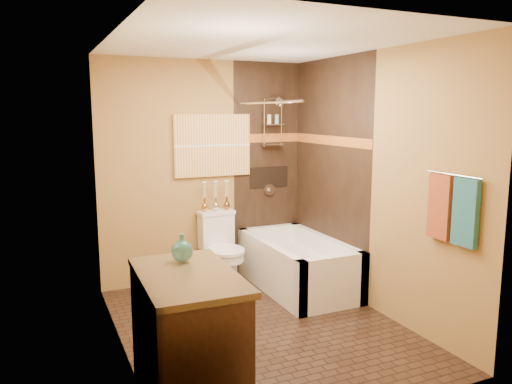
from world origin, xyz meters
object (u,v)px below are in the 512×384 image
bathtub (297,268)px  sunset_painting (212,145)px  toilet (222,249)px  vanity (188,338)px

bathtub → sunset_painting: bearing=134.6°
sunset_painting → toilet: 1.17m
sunset_painting → bathtub: (0.72, -0.73, -1.33)m
bathtub → vanity: 2.37m
vanity → toilet: bearing=65.6°
sunset_painting → vanity: (-1.01, -2.33, -1.10)m
toilet → sunset_painting: bearing=85.4°
sunset_painting → toilet: sunset_painting is taller
sunset_painting → bathtub: 1.67m
bathtub → toilet: 0.87m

